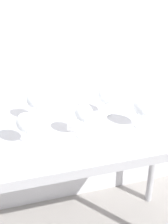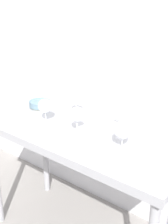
% 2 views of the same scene
% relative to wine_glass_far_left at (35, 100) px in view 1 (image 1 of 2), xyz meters
% --- Properties ---
extents(back_wall, '(3.80, 0.04, 2.60)m').
position_rel_wine_glass_far_left_xyz_m(back_wall, '(0.18, 0.33, 0.28)').
color(back_wall, silver).
rests_on(back_wall, ground_plane).
extents(steel_counter, '(1.40, 0.65, 0.90)m').
position_rel_wine_glass_far_left_xyz_m(steel_counter, '(0.18, -0.16, -0.22)').
color(steel_counter, '#ABABB0').
rests_on(steel_counter, ground_plane).
extents(wine_glass_far_left, '(0.09, 0.09, 0.17)m').
position_rel_wine_glass_far_left_xyz_m(wine_glass_far_left, '(0.00, 0.00, 0.00)').
color(wine_glass_far_left, white).
rests_on(wine_glass_far_left, steel_counter).
extents(wine_glass_near_right, '(0.10, 0.10, 0.17)m').
position_rel_wine_glass_far_left_xyz_m(wine_glass_near_right, '(0.52, -0.23, -0.00)').
color(wine_glass_near_right, white).
rests_on(wine_glass_near_right, steel_counter).
extents(wine_glass_near_left, '(0.09, 0.09, 0.16)m').
position_rel_wine_glass_far_left_xyz_m(wine_glass_near_left, '(-0.08, -0.23, -0.00)').
color(wine_glass_near_left, white).
rests_on(wine_glass_near_left, steel_counter).
extents(wine_glass_far_right, '(0.09, 0.09, 0.16)m').
position_rel_wine_glass_far_left_xyz_m(wine_glass_far_right, '(0.39, -0.04, -0.01)').
color(wine_glass_far_right, white).
rests_on(wine_glass_far_right, steel_counter).
extents(wine_glass_near_center, '(0.09, 0.09, 0.18)m').
position_rel_wine_glass_far_left_xyz_m(wine_glass_near_center, '(0.20, -0.23, 0.01)').
color(wine_glass_near_center, white).
rests_on(wine_glass_near_center, steel_counter).
extents(tasting_sheet_upper, '(0.20, 0.30, 0.00)m').
position_rel_wine_glass_far_left_xyz_m(tasting_sheet_upper, '(0.23, -0.05, -0.12)').
color(tasting_sheet_upper, white).
rests_on(tasting_sheet_upper, steel_counter).
extents(tasting_sheet_lower, '(0.27, 0.27, 0.00)m').
position_rel_wine_glass_far_left_xyz_m(tasting_sheet_lower, '(0.61, -0.03, -0.12)').
color(tasting_sheet_lower, white).
rests_on(tasting_sheet_lower, steel_counter).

